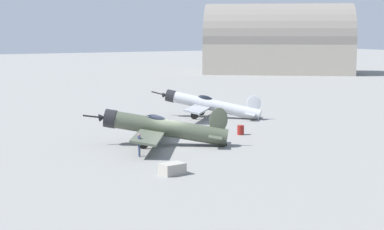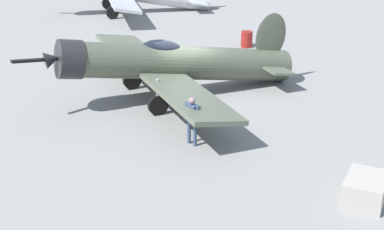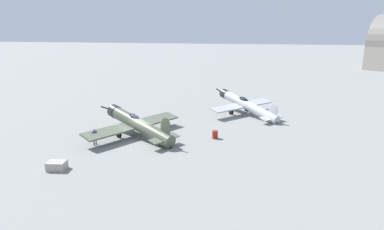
% 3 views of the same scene
% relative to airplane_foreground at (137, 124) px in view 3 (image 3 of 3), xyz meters
% --- Properties ---
extents(ground_plane, '(400.00, 400.00, 0.00)m').
position_rel_airplane_foreground_xyz_m(ground_plane, '(-0.28, -0.44, -1.48)').
color(ground_plane, gray).
extents(airplane_foreground, '(11.08, 10.73, 3.25)m').
position_rel_airplane_foreground_xyz_m(airplane_foreground, '(0.00, 0.00, 0.00)').
color(airplane_foreground, '#4C5442').
rests_on(airplane_foreground, ground_plane).
extents(airplane_mid_apron, '(9.56, 9.56, 3.12)m').
position_rel_airplane_foreground_xyz_m(airplane_mid_apron, '(11.65, -11.48, -0.06)').
color(airplane_mid_apron, '#B7BABF').
rests_on(airplane_mid_apron, ground_plane).
extents(ground_crew_mechanic, '(0.65, 0.35, 1.74)m').
position_rel_airplane_foreground_xyz_m(ground_crew_mechanic, '(-3.24, 3.43, -0.43)').
color(ground_crew_mechanic, '#384766').
rests_on(ground_crew_mechanic, ground_plane).
extents(equipment_crate, '(1.31, 1.65, 0.74)m').
position_rel_airplane_foreground_xyz_m(equipment_crate, '(-9.44, 3.85, -1.10)').
color(equipment_crate, '#9E998E').
rests_on(equipment_crate, ground_plane).
extents(fuel_drum, '(0.65, 0.65, 0.86)m').
position_rel_airplane_foreground_xyz_m(fuel_drum, '(1.08, -8.46, -1.05)').
color(fuel_drum, maroon).
rests_on(fuel_drum, ground_plane).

